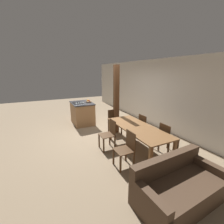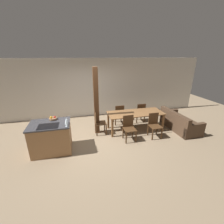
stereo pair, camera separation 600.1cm
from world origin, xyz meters
name	(u,v)px [view 1 (the left image)]	position (x,y,z in m)	size (l,w,h in m)	color
ground_plane	(100,133)	(0.00, 0.00, 0.00)	(16.00, 16.00, 0.00)	#847056
wall_back	(154,93)	(0.00, 2.43, 1.35)	(11.20, 0.08, 2.70)	silver
kitchen_island	(82,113)	(-1.40, -0.26, 0.47)	(1.17, 0.85, 0.94)	#9E7047
fruit_bowl	(89,101)	(-1.33, 0.01, 0.98)	(0.23, 0.23, 0.11)	#99704C
wine_glass_near	(76,103)	(-0.90, -0.61, 1.05)	(0.08, 0.08, 0.15)	silver
wine_glass_middle	(79,103)	(-0.90, -0.52, 1.05)	(0.08, 0.08, 0.15)	silver
wine_glass_far	(81,102)	(-0.90, -0.43, 1.05)	(0.08, 0.08, 0.15)	silver
wine_glass_end	(83,102)	(-0.90, -0.34, 1.05)	(0.08, 0.08, 0.15)	silver
dining_table	(137,130)	(1.61, 0.50, 0.64)	(2.15, 0.85, 0.73)	brown
dining_chair_near_left	(109,134)	(1.12, -0.15, 0.46)	(0.40, 0.40, 0.87)	#472D19
dining_chair_near_right	(126,148)	(2.09, -0.15, 0.46)	(0.40, 0.40, 0.87)	#472D19
dining_chair_far_left	(145,127)	(1.12, 1.15, 0.46)	(0.40, 0.40, 0.87)	#472D19
dining_chair_far_right	(167,138)	(2.09, 1.15, 0.46)	(0.40, 0.40, 0.87)	#472D19
dining_chair_head_end	(114,121)	(0.16, 0.50, 0.46)	(0.40, 0.40, 0.87)	#472D19
couch	(179,188)	(3.37, 0.15, 0.26)	(0.88, 1.67, 0.74)	#473323
timber_post	(116,100)	(0.11, 0.61, 1.23)	(0.17, 0.17, 2.45)	#4C2D19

